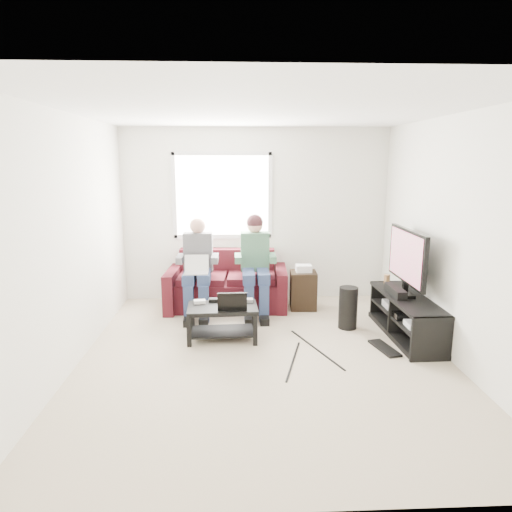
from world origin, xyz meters
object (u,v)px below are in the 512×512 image
at_px(tv_stand, 406,319).
at_px(coffee_table, 223,315).
at_px(sofa, 227,286).
at_px(subwoofer, 348,308).
at_px(tv, 407,258).
at_px(end_table, 303,289).

bearing_deg(tv_stand, coffee_table, 179.64).
relative_size(sofa, tv_stand, 1.17).
xyz_separation_m(coffee_table, subwoofer, (1.60, 0.29, -0.03)).
bearing_deg(sofa, subwoofer, -31.60).
bearing_deg(subwoofer, coffee_table, -169.75).
distance_m(coffee_table, tv, 2.34).
distance_m(sofa, end_table, 1.11).
distance_m(sofa, subwoofer, 1.83).
xyz_separation_m(subwoofer, end_table, (-0.46, 0.82, 0.02)).
bearing_deg(subwoofer, end_table, 119.12).
distance_m(coffee_table, subwoofer, 1.62).
distance_m(tv_stand, tv, 0.74).
bearing_deg(tv, sofa, 152.19).
xyz_separation_m(tv_stand, tv, (-0.00, 0.10, 0.74)).
relative_size(tv, subwoofer, 2.03).
height_order(sofa, end_table, sofa).
xyz_separation_m(sofa, tv_stand, (2.21, -1.26, -0.08)).
relative_size(sofa, coffee_table, 2.08).
xyz_separation_m(sofa, tv, (2.20, -1.16, 0.65)).
xyz_separation_m(tv_stand, end_table, (-1.10, 1.12, 0.07)).
height_order(sofa, coffee_table, sofa).
relative_size(coffee_table, subwoofer, 1.57).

